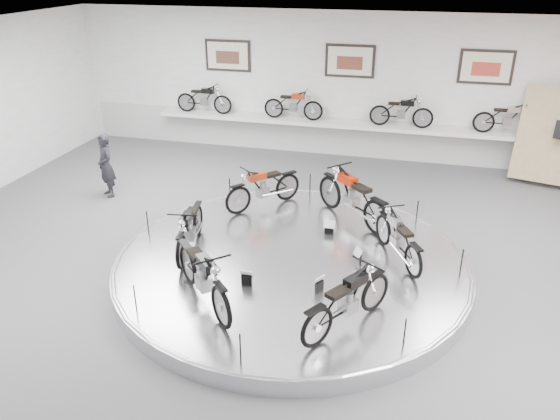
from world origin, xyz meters
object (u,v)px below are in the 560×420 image
(display_platform, at_px, (291,265))
(bike_b, at_px, (352,196))
(bike_f, at_px, (348,300))
(bike_d, at_px, (189,228))
(shelf, at_px, (345,125))
(bike_c, at_px, (263,187))
(bike_a, at_px, (398,237))
(bike_e, at_px, (203,275))
(visitor, at_px, (106,166))

(display_platform, xyz_separation_m, bike_b, (0.83, 1.82, 0.70))
(bike_f, bearing_deg, bike_d, 96.11)
(shelf, height_order, bike_d, bike_d)
(display_platform, bearing_deg, bike_c, 118.98)
(display_platform, relative_size, shelf, 0.58)
(shelf, height_order, bike_c, bike_c)
(display_platform, bearing_deg, bike_a, 12.81)
(shelf, xyz_separation_m, bike_f, (1.26, -8.18, -0.23))
(bike_a, xyz_separation_m, bike_e, (-2.84, -2.15, 0.06))
(bike_d, bearing_deg, display_platform, 86.81)
(bike_c, xyz_separation_m, bike_f, (2.38, -3.78, -0.00))
(bike_c, distance_m, bike_e, 3.74)
(bike_a, xyz_separation_m, bike_d, (-3.73, -0.63, 0.02))
(shelf, bearing_deg, bike_b, -79.70)
(bike_d, bearing_deg, shelf, 154.68)
(bike_d, distance_m, bike_e, 1.76)
(shelf, relative_size, bike_c, 6.83)
(bike_b, distance_m, bike_c, 1.95)
(bike_b, xyz_separation_m, bike_d, (-2.71, -2.02, -0.08))
(display_platform, distance_m, bike_a, 1.99)
(bike_f, distance_m, visitor, 7.57)
(shelf, xyz_separation_m, bike_e, (-0.99, -8.13, -0.19))
(bike_d, relative_size, visitor, 1.03)
(display_platform, distance_m, bike_f, 2.27)
(bike_a, height_order, bike_d, bike_d)
(bike_a, xyz_separation_m, bike_b, (-1.02, 1.40, 0.10))
(shelf, distance_m, bike_e, 8.19)
(display_platform, relative_size, bike_f, 3.98)
(display_platform, xyz_separation_m, bike_e, (-0.99, -1.73, 0.66))
(bike_a, bearing_deg, bike_e, 97.91)
(bike_e, bearing_deg, visitor, -178.24)
(display_platform, height_order, bike_f, bike_f)
(shelf, relative_size, bike_f, 6.83)
(bike_c, bearing_deg, visitor, -54.35)
(visitor, bearing_deg, bike_b, 34.16)
(bike_a, height_order, bike_e, bike_e)
(bike_b, xyz_separation_m, visitor, (-5.93, 0.50, -0.08))
(bike_f, bearing_deg, bike_c, 64.81)
(shelf, distance_m, visitor, 6.54)
(display_platform, bearing_deg, bike_d, -173.75)
(bike_e, relative_size, visitor, 1.13)
(bike_b, height_order, bike_c, bike_b)
(shelf, distance_m, bike_c, 4.54)
(shelf, height_order, bike_e, bike_e)
(bike_c, bearing_deg, bike_b, 124.67)
(bike_e, bearing_deg, bike_b, 109.11)
(shelf, height_order, bike_a, bike_a)
(bike_c, relative_size, visitor, 1.05)
(bike_f, bearing_deg, bike_a, 17.80)
(bike_a, distance_m, bike_b, 1.73)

